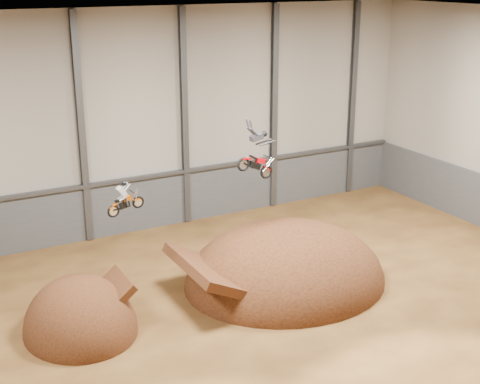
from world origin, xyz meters
name	(u,v)px	position (x,y,z in m)	size (l,w,h in m)	color
floor	(253,335)	(0.00, 0.00, 0.00)	(40.00, 40.00, 0.00)	#4D2F14
back_wall	(134,124)	(0.00, 15.00, 7.00)	(40.00, 0.10, 14.00)	#A8A195
ceiling	(255,24)	(0.00, 0.00, 14.00)	(40.00, 40.00, 0.00)	black
lower_band_back	(138,204)	(0.00, 14.90, 1.75)	(39.80, 0.18, 3.50)	#4E5156
steel_rail	(138,178)	(0.00, 14.75, 3.55)	(39.80, 0.35, 0.20)	#47494F
steel_column_2	(81,130)	(-3.33, 14.80, 7.00)	(0.40, 0.36, 13.90)	#47494F
steel_column_3	(184,119)	(3.33, 14.80, 7.00)	(0.40, 0.36, 13.90)	#47494F
steel_column_4	(274,109)	(10.00, 14.80, 7.00)	(0.40, 0.36, 13.90)	#47494F
steel_column_5	(352,100)	(16.67, 14.80, 7.00)	(0.40, 0.36, 13.90)	#47494F
takeoff_ramp	(81,331)	(-6.90, 4.14, 0.00)	(5.22, 6.02, 5.22)	#361A0D
landing_ramp	(285,282)	(4.24, 3.93, 0.00)	(11.11, 9.83, 6.41)	#361A0D
fmx_rider_a	(126,195)	(-4.21, 4.53, 6.15)	(1.85, 0.71, 1.68)	#C14D00
fmx_rider_b	(253,150)	(2.39, 4.33, 7.50)	(2.96, 0.84, 2.53)	#D10009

